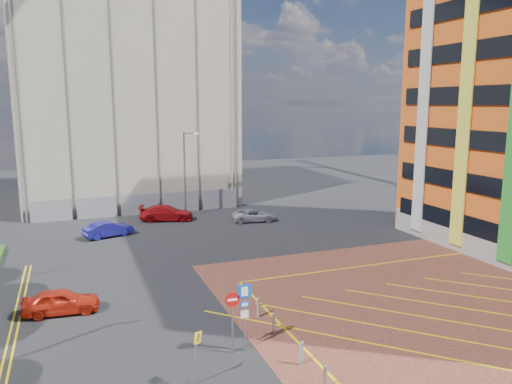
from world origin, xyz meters
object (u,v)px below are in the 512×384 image
car_blue_back (108,229)px  car_silver_back (254,215)px  lamp_back (186,171)px  car_red_left (61,301)px  sign_cluster (240,309)px  car_red_back (166,213)px  warning_sign (194,352)px

car_blue_back → car_silver_back: size_ratio=0.97×
lamp_back → car_blue_back: 10.03m
car_red_left → sign_cluster: bearing=-129.5°
car_red_back → car_silver_back: (7.43, -3.17, -0.15)m
lamp_back → car_red_back: bearing=-149.7°
sign_cluster → car_blue_back: size_ratio=0.82×
car_red_left → car_silver_back: 22.54m
car_silver_back → sign_cluster: bearing=167.0°
car_blue_back → car_red_back: 6.79m
warning_sign → car_red_back: (4.10, 27.73, -0.72)m
lamp_back → car_silver_back: 7.86m
car_blue_back → lamp_back: bearing=-72.7°
lamp_back → car_red_left: (-11.11, -19.96, -3.71)m
warning_sign → car_red_left: warning_sign is taller
lamp_back → car_silver_back: lamp_back is taller
lamp_back → warning_sign: lamp_back is taller
car_red_back → car_silver_back: size_ratio=1.21×
lamp_back → car_blue_back: lamp_back is taller
lamp_back → sign_cluster: size_ratio=2.50×
warning_sign → car_silver_back: 27.15m
sign_cluster → car_red_back: 25.82m
car_silver_back → car_red_left: bearing=142.3°
car_red_left → car_red_back: car_red_back is taller
warning_sign → car_red_back: bearing=81.6°
warning_sign → car_blue_back: 23.74m
car_red_left → car_silver_back: car_red_left is taller
car_red_left → lamp_back: bearing=-24.6°
car_silver_back → car_blue_back: bearing=102.6°
lamp_back → sign_cluster: 27.38m
lamp_back → car_blue_back: (-7.64, -5.32, -3.72)m
warning_sign → car_silver_back: (11.53, 24.56, -0.87)m
car_blue_back → car_silver_back: 12.92m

